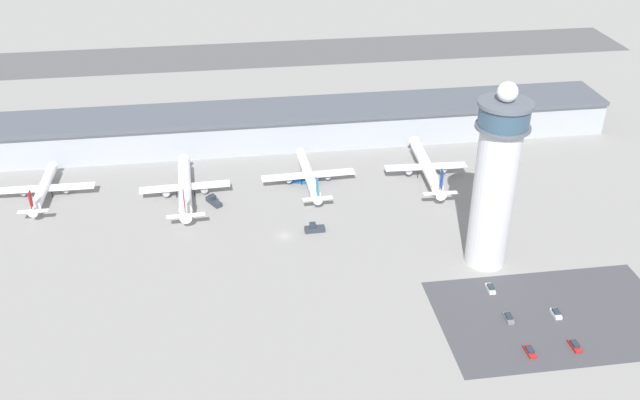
{
  "coord_description": "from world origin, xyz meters",
  "views": [
    {
      "loc": [
        -16.1,
        -192.01,
        123.98
      ],
      "look_at": [
        12.81,
        8.9,
        7.14
      ],
      "focal_mm": 40.0,
      "sensor_mm": 36.0,
      "label": 1
    }
  ],
  "objects_px": {
    "airplane_gate_bravo": "(185,187)",
    "car_green_van": "(490,288)",
    "car_blue_compact": "(556,313)",
    "service_truck_catering": "(303,180)",
    "car_silver_sedan": "(509,318)",
    "control_tower": "(495,180)",
    "airplane_gate_delta": "(426,166)",
    "service_truck_baggage": "(314,229)",
    "car_white_wagon": "(575,346)",
    "airplane_gate_alpha": "(44,188)",
    "airplane_gate_charlie": "(309,175)",
    "car_grey_coupe": "(530,351)",
    "service_truck_fuel": "(214,201)"
  },
  "relations": [
    {
      "from": "car_silver_sedan",
      "to": "car_blue_compact",
      "type": "bearing_deg",
      "value": -0.04
    },
    {
      "from": "airplane_gate_alpha",
      "to": "airplane_gate_charlie",
      "type": "xyz_separation_m",
      "value": [
        92.74,
        -3.5,
        0.06
      ]
    },
    {
      "from": "car_grey_coupe",
      "to": "car_blue_compact",
      "type": "height_order",
      "value": "car_blue_compact"
    },
    {
      "from": "airplane_gate_delta",
      "to": "airplane_gate_alpha",
      "type": "bearing_deg",
      "value": 178.08
    },
    {
      "from": "service_truck_baggage",
      "to": "car_white_wagon",
      "type": "xyz_separation_m",
      "value": [
        58.54,
        -64.57,
        -0.45
      ]
    },
    {
      "from": "airplane_gate_charlie",
      "to": "car_silver_sedan",
      "type": "xyz_separation_m",
      "value": [
        43.64,
        -83.29,
        -3.28
      ]
    },
    {
      "from": "service_truck_baggage",
      "to": "car_blue_compact",
      "type": "xyz_separation_m",
      "value": [
        59.41,
        -51.42,
        -0.49
      ]
    },
    {
      "from": "airplane_gate_bravo",
      "to": "airplane_gate_delta",
      "type": "relative_size",
      "value": 0.98
    },
    {
      "from": "airplane_gate_alpha",
      "to": "car_white_wagon",
      "type": "height_order",
      "value": "airplane_gate_alpha"
    },
    {
      "from": "service_truck_fuel",
      "to": "car_grey_coupe",
      "type": "height_order",
      "value": "service_truck_fuel"
    },
    {
      "from": "service_truck_catering",
      "to": "car_silver_sedan",
      "type": "distance_m",
      "value": 96.37
    },
    {
      "from": "car_silver_sedan",
      "to": "car_blue_compact",
      "type": "height_order",
      "value": "car_silver_sedan"
    },
    {
      "from": "airplane_gate_bravo",
      "to": "car_blue_compact",
      "type": "xyz_separation_m",
      "value": [
        101.14,
        -80.21,
        -3.6
      ]
    },
    {
      "from": "control_tower",
      "to": "car_green_van",
      "type": "relative_size",
      "value": 12.58
    },
    {
      "from": "airplane_gate_bravo",
      "to": "car_green_van",
      "type": "xyz_separation_m",
      "value": [
        87.34,
        -66.95,
        -3.56
      ]
    },
    {
      "from": "car_grey_coupe",
      "to": "car_green_van",
      "type": "bearing_deg",
      "value": 91.59
    },
    {
      "from": "car_grey_coupe",
      "to": "car_blue_compact",
      "type": "relative_size",
      "value": 1.11
    },
    {
      "from": "service_truck_baggage",
      "to": "car_green_van",
      "type": "distance_m",
      "value": 59.47
    },
    {
      "from": "service_truck_fuel",
      "to": "car_blue_compact",
      "type": "height_order",
      "value": "service_truck_fuel"
    },
    {
      "from": "control_tower",
      "to": "airplane_gate_delta",
      "type": "bearing_deg",
      "value": 93.34
    },
    {
      "from": "airplane_gate_delta",
      "to": "car_green_van",
      "type": "height_order",
      "value": "airplane_gate_delta"
    },
    {
      "from": "airplane_gate_charlie",
      "to": "airplane_gate_bravo",
      "type": "bearing_deg",
      "value": -175.98
    },
    {
      "from": "car_grey_coupe",
      "to": "car_green_van",
      "type": "distance_m",
      "value": 26.61
    },
    {
      "from": "airplane_gate_charlie",
      "to": "car_green_van",
      "type": "relative_size",
      "value": 8.36
    },
    {
      "from": "service_truck_catering",
      "to": "car_green_van",
      "type": "xyz_separation_m",
      "value": [
        45.27,
        -71.67,
        -0.48
      ]
    },
    {
      "from": "airplane_gate_delta",
      "to": "service_truck_baggage",
      "type": "relative_size",
      "value": 6.67
    },
    {
      "from": "service_truck_baggage",
      "to": "car_grey_coupe",
      "type": "relative_size",
      "value": 1.39
    },
    {
      "from": "control_tower",
      "to": "airplane_gate_delta",
      "type": "height_order",
      "value": "control_tower"
    },
    {
      "from": "car_grey_coupe",
      "to": "service_truck_catering",
      "type": "bearing_deg",
      "value": 115.09
    },
    {
      "from": "airplane_gate_charlie",
      "to": "car_silver_sedan",
      "type": "distance_m",
      "value": 94.09
    },
    {
      "from": "airplane_gate_bravo",
      "to": "car_silver_sedan",
      "type": "distance_m",
      "value": 118.84
    },
    {
      "from": "airplane_gate_alpha",
      "to": "service_truck_catering",
      "type": "relative_size",
      "value": 4.06
    },
    {
      "from": "airplane_gate_alpha",
      "to": "car_grey_coupe",
      "type": "xyz_separation_m",
      "value": [
        136.83,
        -100.14,
        -3.26
      ]
    },
    {
      "from": "airplane_gate_delta",
      "to": "service_truck_catering",
      "type": "relative_size",
      "value": 5.13
    },
    {
      "from": "car_silver_sedan",
      "to": "car_green_van",
      "type": "bearing_deg",
      "value": 91.27
    },
    {
      "from": "service_truck_catering",
      "to": "car_green_van",
      "type": "relative_size",
      "value": 1.88
    },
    {
      "from": "airplane_gate_alpha",
      "to": "car_white_wagon",
      "type": "distance_m",
      "value": 179.47
    },
    {
      "from": "service_truck_baggage",
      "to": "car_grey_coupe",
      "type": "xyz_separation_m",
      "value": [
        46.35,
        -64.76,
        -0.52
      ]
    },
    {
      "from": "airplane_gate_charlie",
      "to": "car_grey_coupe",
      "type": "relative_size",
      "value": 8.02
    },
    {
      "from": "service_truck_catering",
      "to": "service_truck_baggage",
      "type": "xyz_separation_m",
      "value": [
        -0.33,
        -33.51,
        -0.03
      ]
    },
    {
      "from": "service_truck_catering",
      "to": "car_silver_sedan",
      "type": "xyz_separation_m",
      "value": [
        45.57,
        -84.92,
        -0.51
      ]
    },
    {
      "from": "airplane_gate_alpha",
      "to": "car_grey_coupe",
      "type": "height_order",
      "value": "airplane_gate_alpha"
    },
    {
      "from": "airplane_gate_delta",
      "to": "service_truck_fuel",
      "type": "bearing_deg",
      "value": -173.97
    },
    {
      "from": "airplane_gate_charlie",
      "to": "car_silver_sedan",
      "type": "height_order",
      "value": "airplane_gate_charlie"
    },
    {
      "from": "airplane_gate_charlie",
      "to": "car_white_wagon",
      "type": "bearing_deg",
      "value": -59.73
    },
    {
      "from": "airplane_gate_alpha",
      "to": "airplane_gate_charlie",
      "type": "distance_m",
      "value": 92.81
    },
    {
      "from": "service_truck_baggage",
      "to": "car_grey_coupe",
      "type": "height_order",
      "value": "service_truck_baggage"
    },
    {
      "from": "airplane_gate_bravo",
      "to": "car_white_wagon",
      "type": "xyz_separation_m",
      "value": [
        100.27,
        -93.37,
        -3.56
      ]
    },
    {
      "from": "service_truck_fuel",
      "to": "service_truck_baggage",
      "type": "bearing_deg",
      "value": -35.18
    },
    {
      "from": "airplane_gate_alpha",
      "to": "service_truck_baggage",
      "type": "distance_m",
      "value": 97.19
    }
  ]
}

